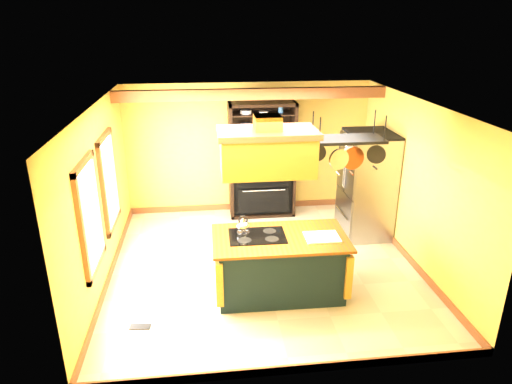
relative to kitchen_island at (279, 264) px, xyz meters
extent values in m
plane|color=beige|center=(-0.13, 0.77, -0.47)|extent=(5.00, 5.00, 0.00)
plane|color=white|center=(-0.13, 0.77, 2.23)|extent=(5.00, 5.00, 0.00)
cube|color=#DCAD50|center=(-0.13, 3.27, 0.88)|extent=(5.00, 0.02, 2.70)
cube|color=#DCAD50|center=(-0.13, -1.73, 0.88)|extent=(5.00, 0.02, 2.70)
cube|color=#DCAD50|center=(-2.63, 0.77, 0.88)|extent=(0.02, 5.00, 2.70)
cube|color=#DCAD50|center=(2.37, 0.77, 0.88)|extent=(0.02, 5.00, 2.70)
cube|color=#9A562F|center=(-0.13, 2.47, 2.12)|extent=(5.00, 0.15, 0.20)
cube|color=#9A562F|center=(-2.60, -0.03, 0.93)|extent=(0.06, 1.06, 1.56)
cube|color=white|center=(-2.58, -0.03, 0.93)|extent=(0.02, 0.85, 1.34)
cube|color=#9A562F|center=(-2.60, 1.37, 0.93)|extent=(0.06, 1.06, 1.56)
cube|color=white|center=(-2.58, 1.37, 0.93)|extent=(0.02, 0.85, 1.34)
cube|color=black|center=(0.00, 0.00, -0.03)|extent=(1.82, 1.01, 0.88)
cube|color=brown|center=(0.00, 0.00, 0.43)|extent=(1.98, 1.12, 0.04)
cube|color=black|center=(-0.32, 0.06, 0.46)|extent=(0.83, 0.58, 0.01)
ellipsoid|color=silver|center=(-0.52, 0.19, 0.56)|extent=(0.20, 0.20, 0.16)
cube|color=white|center=(0.60, -0.10, 0.46)|extent=(0.50, 0.39, 0.02)
cube|color=gold|center=(-0.20, 0.00, 1.70)|extent=(1.25, 0.68, 0.53)
cube|color=#9A562F|center=(-0.20, 0.00, 2.00)|extent=(1.33, 0.75, 0.08)
cube|color=gold|center=(-0.20, 0.00, 2.10)|extent=(0.35, 0.35, 0.27)
cube|color=black|center=(0.90, 0.00, 1.88)|extent=(0.98, 0.49, 0.04)
cylinder|color=black|center=(0.46, -0.20, 2.05)|extent=(0.02, 0.02, 0.35)
cylinder|color=black|center=(1.34, 0.19, 2.05)|extent=(0.02, 0.02, 0.35)
cylinder|color=black|center=(0.51, 0.10, 1.68)|extent=(0.25, 0.03, 0.25)
cylinder|color=silver|center=(0.77, -0.10, 1.63)|extent=(0.29, 0.03, 0.29)
cylinder|color=#A94C2A|center=(1.03, 0.10, 1.58)|extent=(0.33, 0.03, 0.33)
cylinder|color=black|center=(1.29, -0.10, 1.68)|extent=(0.25, 0.03, 0.25)
cube|color=gray|center=(1.94, 1.80, 0.50)|extent=(0.81, 0.99, 1.94)
cube|color=gray|center=(1.53, 1.56, 0.93)|extent=(0.03, 0.48, 1.05)
cube|color=gray|center=(1.53, 2.05, 0.93)|extent=(0.03, 0.48, 1.05)
cube|color=gray|center=(1.53, 1.80, -0.02)|extent=(0.03, 0.95, 0.81)
cube|color=black|center=(1.94, 1.80, -0.44)|extent=(0.77, 0.94, 0.06)
cube|color=black|center=(0.13, 3.22, 0.71)|extent=(1.33, 0.06, 2.36)
cube|color=black|center=(-0.51, 2.97, 0.71)|extent=(0.06, 0.56, 2.36)
cube|color=black|center=(0.76, 2.97, 0.71)|extent=(0.06, 0.56, 2.36)
cube|color=black|center=(0.13, 2.97, 0.86)|extent=(1.33, 0.56, 0.05)
cube|color=black|center=(0.13, 3.00, 0.23)|extent=(1.21, 0.46, 1.27)
cube|color=black|center=(0.13, 2.67, 0.50)|extent=(1.04, 0.04, 0.56)
cube|color=black|center=(0.13, 2.67, -0.06)|extent=(1.04, 0.04, 0.51)
cube|color=black|center=(0.13, 2.97, 1.12)|extent=(1.21, 0.50, 0.02)
cube|color=black|center=(0.13, 2.97, 1.40)|extent=(1.21, 0.50, 0.02)
cube|color=black|center=(0.13, 2.97, 1.66)|extent=(1.21, 0.50, 0.03)
cylinder|color=white|center=(-0.20, 2.92, 1.17)|extent=(0.22, 0.22, 0.07)
cylinder|color=#457EC2|center=(0.48, 2.92, 1.50)|extent=(0.10, 0.10, 0.17)
cube|color=black|center=(-2.00, -0.63, -0.46)|extent=(0.29, 0.15, 0.01)
camera|label=1|loc=(-1.05, -5.85, 3.43)|focal=32.00mm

